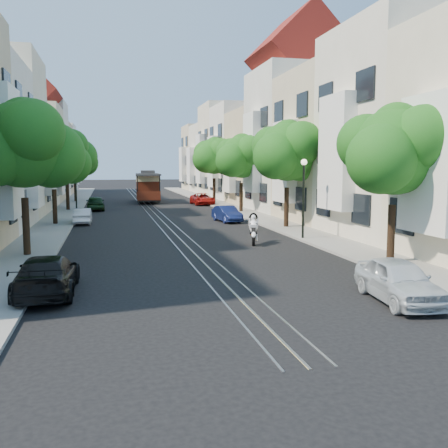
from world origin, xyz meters
TOP-DOWN VIEW (x-y plane):
  - ground at (0.00, 28.00)m, footprint 200.00×200.00m
  - sidewalk_east at (7.25, 28.00)m, footprint 2.50×80.00m
  - sidewalk_west at (-7.25, 28.00)m, footprint 2.50×80.00m
  - rail_left at (-0.55, 28.00)m, footprint 0.06×80.00m
  - rail_slot at (0.00, 28.00)m, footprint 0.06×80.00m
  - rail_right at (0.55, 28.00)m, footprint 0.06×80.00m
  - lane_line at (0.00, 28.00)m, footprint 0.08×80.00m
  - townhouses_east at (11.87, 27.91)m, footprint 7.75×72.00m
  - townhouses_west at (-11.87, 27.91)m, footprint 7.75×72.00m
  - tree_e_a at (7.26, -3.02)m, footprint 4.72×3.87m
  - tree_e_b at (7.26, 8.98)m, footprint 4.93×4.08m
  - tree_e_c at (7.26, 19.98)m, footprint 4.84×3.99m
  - tree_e_d at (7.26, 30.98)m, footprint 5.01×4.16m
  - tree_w_a at (-7.14, 1.98)m, footprint 4.93×4.08m
  - tree_w_b at (-7.14, 13.98)m, footprint 4.72×3.87m
  - tree_w_c at (-7.14, 24.98)m, footprint 5.13×4.28m
  - tree_w_d at (-7.14, 35.98)m, footprint 4.84×3.99m
  - lamp_east at (6.30, 4.00)m, footprint 0.32×0.32m
  - lamp_west at (-6.30, 22.00)m, footprint 0.32×0.32m
  - sportbike_rider at (3.33, 3.21)m, footprint 0.85×1.75m
  - cable_car at (0.50, 34.27)m, footprint 3.00×8.32m
  - parked_car_e_near at (4.40, -8.00)m, footprint 1.88×3.84m
  - parked_car_e_mid at (4.40, 13.43)m, footprint 1.62×3.54m
  - parked_car_e_far at (5.60, 29.18)m, footprint 2.10×4.33m
  - parked_car_w_near at (-5.60, -4.89)m, footprint 1.78×4.26m
  - parked_car_w_mid at (-5.46, 14.45)m, footprint 1.14×3.25m
  - parked_car_w_far at (-4.87, 24.99)m, footprint 1.70×3.92m

SIDE VIEW (x-z plane):
  - ground at x=0.00m, z-range 0.00..0.00m
  - lane_line at x=0.00m, z-range 0.00..0.01m
  - rail_left at x=-0.55m, z-range 0.00..0.02m
  - rail_slot at x=0.00m, z-range 0.00..0.02m
  - rail_right at x=0.55m, z-range 0.00..0.02m
  - sidewalk_east at x=7.25m, z-range 0.00..0.12m
  - sidewalk_west at x=-7.25m, z-range 0.00..0.12m
  - parked_car_w_mid at x=-5.46m, z-range 0.00..1.07m
  - parked_car_e_mid at x=4.40m, z-range 0.00..1.13m
  - parked_car_e_far at x=5.60m, z-range 0.00..1.19m
  - parked_car_w_near at x=-5.60m, z-range 0.00..1.23m
  - parked_car_e_near at x=4.40m, z-range 0.00..1.26m
  - parked_car_w_far at x=-4.87m, z-range 0.00..1.32m
  - sportbike_rider at x=3.33m, z-range 0.05..1.66m
  - cable_car at x=0.50m, z-range 0.29..3.44m
  - lamp_east at x=6.30m, z-range 0.77..4.93m
  - lamp_west at x=-6.30m, z-range 0.77..4.93m
  - tree_e_a at x=7.26m, z-range 1.26..7.53m
  - tree_w_b at x=-7.14m, z-range 1.26..7.53m
  - tree_e_c at x=7.26m, z-range 1.34..7.86m
  - tree_w_d at x=-7.14m, z-range 1.34..7.86m
  - tree_e_b at x=7.26m, z-range 1.39..8.07m
  - tree_w_a at x=-7.14m, z-range 1.39..8.07m
  - tree_e_d at x=7.26m, z-range 1.44..8.29m
  - tree_w_c at x=-7.14m, z-range 1.52..8.62m
  - townhouses_west at x=-11.87m, z-range -0.80..10.96m
  - townhouses_east at x=11.87m, z-range -0.82..11.18m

